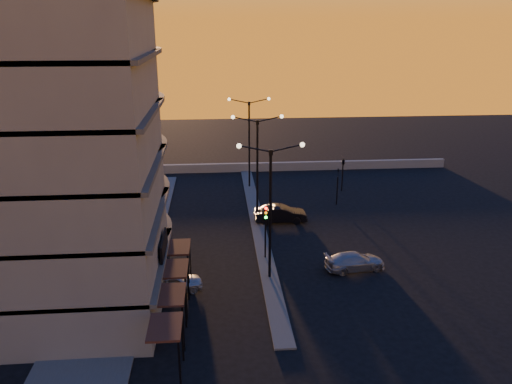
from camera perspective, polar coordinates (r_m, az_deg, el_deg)
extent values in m
plane|color=black|center=(34.78, 1.56, -9.80)|extent=(120.00, 120.00, 0.00)
cube|color=#4E4E4C|center=(38.80, -14.84, -7.18)|extent=(5.00, 40.00, 0.12)
cube|color=#4E4E4C|center=(43.76, 0.15, -3.47)|extent=(1.20, 36.00, 0.12)
cube|color=slate|center=(58.86, 0.78, 2.89)|extent=(44.00, 0.50, 1.00)
cylinder|color=slate|center=(34.28, -23.02, 10.40)|extent=(14.00, 14.00, 25.00)
cube|color=slate|center=(29.61, -25.90, 8.90)|extent=(14.00, 10.00, 25.00)
cylinder|color=black|center=(37.21, -20.89, -6.37)|extent=(14.16, 14.16, 2.40)
cube|color=black|center=(31.39, -10.49, -6.10)|extent=(0.15, 3.20, 1.20)
cylinder|color=black|center=(32.87, 1.62, -2.89)|extent=(0.18, 0.18, 9.00)
cube|color=black|center=(31.51, 1.70, 4.56)|extent=(0.25, 0.25, 0.35)
sphere|color=#FFE5B2|center=(31.24, -1.96, 5.29)|extent=(0.32, 0.32, 0.32)
sphere|color=#FFE5B2|center=(31.68, 5.32, 5.40)|extent=(0.32, 0.32, 0.32)
cylinder|color=black|center=(42.27, 0.16, 2.11)|extent=(0.18, 0.18, 9.00)
cube|color=black|center=(41.22, 0.16, 7.98)|extent=(0.25, 0.25, 0.35)
sphere|color=#FFE5B2|center=(41.02, -2.65, 8.54)|extent=(0.32, 0.32, 0.32)
sphere|color=#FFE5B2|center=(41.36, 2.96, 8.62)|extent=(0.32, 0.32, 0.32)
cylinder|color=black|center=(51.90, -0.78, 5.28)|extent=(0.18, 0.18, 9.00)
cube|color=black|center=(51.05, -0.80, 10.08)|extent=(0.25, 0.25, 0.35)
sphere|color=#FFE5B2|center=(50.89, -3.09, 10.54)|extent=(0.32, 0.32, 0.32)
sphere|color=#FFE5B2|center=(51.16, 1.47, 10.61)|extent=(0.32, 0.32, 0.32)
cylinder|color=black|center=(36.75, 1.07, -5.37)|extent=(0.12, 0.12, 3.20)
cube|color=black|center=(35.75, 1.12, -2.34)|extent=(0.28, 0.16, 1.00)
sphere|color=#FF0C05|center=(35.53, 1.14, -1.88)|extent=(0.20, 0.20, 0.20)
sphere|color=orange|center=(35.66, 1.14, -2.40)|extent=(0.20, 0.20, 0.20)
sphere|color=#0CFF26|center=(35.79, 1.14, -2.92)|extent=(0.20, 0.20, 0.20)
cylinder|color=black|center=(48.26, 9.26, 0.14)|extent=(0.12, 0.12, 2.80)
imported|color=black|center=(47.73, 9.37, 2.19)|extent=(0.13, 0.16, 0.80)
cylinder|color=black|center=(52.31, 9.83, 1.58)|extent=(0.12, 0.12, 2.80)
imported|color=black|center=(51.82, 9.94, 3.48)|extent=(0.42, 1.99, 0.80)
imported|color=#ACAEB4|center=(33.27, -9.56, -10.18)|extent=(4.18, 2.38, 1.34)
imported|color=black|center=(43.75, 2.83, -2.52)|extent=(4.57, 1.63, 1.50)
imported|color=#97999E|center=(36.33, 11.25, -7.76)|extent=(4.52, 2.40, 1.25)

